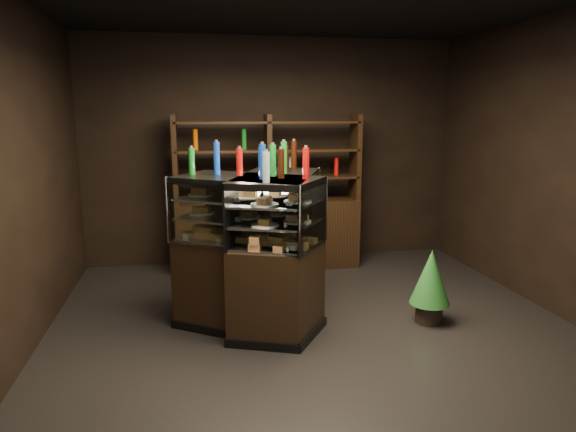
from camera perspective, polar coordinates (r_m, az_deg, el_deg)
name	(u,v)px	position (r m, az deg, el deg)	size (l,w,h in m)	color
ground	(316,331)	(4.99, 3.08, -12.59)	(5.00, 5.00, 0.00)	black
room_shell	(318,123)	(4.55, 3.35, 10.32)	(5.02, 5.02, 3.01)	black
display_case	(263,276)	(4.96, -2.81, -6.64)	(1.58, 1.49, 1.46)	black
food_display	(263,216)	(4.81, -2.84, -0.02)	(1.16, 1.22, 0.45)	gold
bottles_top	(262,160)	(4.73, -2.95, 6.20)	(0.99, 1.08, 0.30)	yellow
potted_conifer	(431,276)	(5.18, 15.60, -6.43)	(0.39, 0.39, 0.83)	black
back_shelving	(268,223)	(6.69, -2.18, -0.78)	(2.38, 0.47, 2.00)	black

